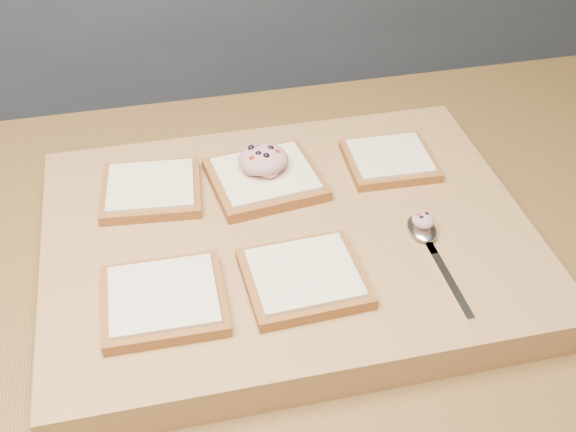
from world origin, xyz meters
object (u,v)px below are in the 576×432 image
object	(u,v)px
cutting_board	(288,241)
tuna_salad_dollop	(263,159)
spoon	(426,235)
bread_far_center	(265,178)

from	to	relation	value
cutting_board	tuna_salad_dollop	distance (m)	0.11
cutting_board	tuna_salad_dollop	xyz separation A→B (m)	(-0.01, 0.09, 0.05)
tuna_salad_dollop	spoon	size ratio (longest dim) A/B	0.38
spoon	bread_far_center	bearing A→B (deg)	138.43
cutting_board	bread_far_center	bearing A→B (deg)	96.41
spoon	cutting_board	bearing A→B (deg)	160.00
cutting_board	spoon	xyz separation A→B (m)	(0.15, -0.05, 0.03)
bread_far_center	spoon	world-z (taller)	bread_far_center
cutting_board	spoon	world-z (taller)	spoon
tuna_salad_dollop	spoon	world-z (taller)	tuna_salad_dollop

